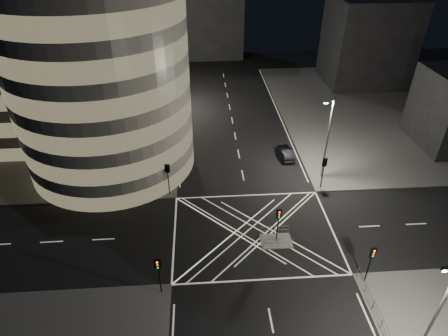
{
  "coord_description": "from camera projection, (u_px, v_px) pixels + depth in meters",
  "views": [
    {
      "loc": [
        -4.94,
        -27.48,
        26.53
      ],
      "look_at": [
        -2.52,
        7.35,
        3.0
      ],
      "focal_mm": 30.0,
      "sensor_mm": 36.0,
      "label": 1
    }
  ],
  "objects": [
    {
      "name": "street_lamp_right_near",
      "position": [
        435.0,
        315.0,
        23.71
      ],
      "size": [
        1.25,
        0.25,
        10.0
      ],
      "color": "slate",
      "rests_on": "sidewalk_near_right"
    },
    {
      "name": "traffic_signal_fl",
      "position": [
        168.0,
        174.0,
        41.34
      ],
      "size": [
        0.55,
        0.22,
        4.0
      ],
      "color": "black",
      "rests_on": "sidewalk_far_left"
    },
    {
      "name": "sidewalk_far_right",
      "position": [
        406.0,
        109.0,
        61.81
      ],
      "size": [
        42.0,
        42.0,
        0.15
      ],
      "primitive_type": "cube",
      "color": "#514F4C",
      "rests_on": "ground"
    },
    {
      "name": "sidewalk_far_left",
      "position": [
        47.0,
        120.0,
        58.47
      ],
      "size": [
        42.0,
        42.0,
        0.15
      ],
      "primitive_type": "cube",
      "color": "#514F4C",
      "rests_on": "ground"
    },
    {
      "name": "railing_island_south",
      "position": [
        278.0,
        243.0,
        35.58
      ],
      "size": [
        2.8,
        0.06,
        1.1
      ],
      "primitive_type": "cube",
      "color": "slate",
      "rests_on": "central_island"
    },
    {
      "name": "traffic_signal_nl",
      "position": [
        158.0,
        270.0,
        30.08
      ],
      "size": [
        0.55,
        0.22,
        4.0
      ],
      "color": "black",
      "rests_on": "sidewalk_near_left"
    },
    {
      "name": "tree_a",
      "position": [
        153.0,
        155.0,
        42.4
      ],
      "size": [
        4.21,
        4.21,
        6.37
      ],
      "color": "black",
      "rests_on": "sidewalk_far_left"
    },
    {
      "name": "sedan",
      "position": [
        286.0,
        153.0,
        49.24
      ],
      "size": [
        1.75,
        4.29,
        1.38
      ],
      "primitive_type": "imported",
      "rotation": [
        0.0,
        0.0,
        3.21
      ],
      "color": "black",
      "rests_on": "ground"
    },
    {
      "name": "tree_d",
      "position": [
        163.0,
        87.0,
        56.79
      ],
      "size": [
        5.25,
        5.25,
        7.87
      ],
      "color": "black",
      "rests_on": "sidewalk_far_left"
    },
    {
      "name": "ground",
      "position": [
        254.0,
        232.0,
        37.84
      ],
      "size": [
        120.0,
        120.0,
        0.0
      ],
      "primitive_type": "plane",
      "color": "black",
      "rests_on": "ground"
    },
    {
      "name": "traffic_signal_nr",
      "position": [
        371.0,
        258.0,
        31.1
      ],
      "size": [
        0.55,
        0.22,
        4.0
      ],
      "color": "black",
      "rests_on": "sidewalk_near_right"
    },
    {
      "name": "traffic_signal_fr",
      "position": [
        324.0,
        167.0,
        42.35
      ],
      "size": [
        0.55,
        0.22,
        4.0
      ],
      "color": "black",
      "rests_on": "sidewalk_far_right"
    },
    {
      "name": "street_lamp_left_near",
      "position": [
        163.0,
        131.0,
        44.13
      ],
      "size": [
        1.25,
        0.25,
        10.0
      ],
      "color": "slate",
      "rests_on": "sidewalk_far_left"
    },
    {
      "name": "railing_island_north",
      "position": [
        275.0,
        230.0,
        37.07
      ],
      "size": [
        2.8,
        0.06,
        1.1
      ],
      "primitive_type": "cube",
      "color": "slate",
      "rests_on": "central_island"
    },
    {
      "name": "office_block_rear",
      "position": [
        99.0,
        23.0,
        65.1
      ],
      "size": [
        24.0,
        16.0,
        22.0
      ],
      "primitive_type": "cube",
      "color": "gray",
      "rests_on": "sidewalk_far_left"
    },
    {
      "name": "building_far_end",
      "position": [
        201.0,
        14.0,
        80.57
      ],
      "size": [
        18.0,
        8.0,
        18.0
      ],
      "primitive_type": "cube",
      "color": "black",
      "rests_on": "ground"
    },
    {
      "name": "railing_near_right",
      "position": [
        387.0,
        333.0,
        27.88
      ],
      "size": [
        0.06,
        11.7,
        1.1
      ],
      "primitive_type": "cube",
      "color": "slate",
      "rests_on": "sidewalk_near_right"
    },
    {
      "name": "building_right_far",
      "position": [
        367.0,
        41.0,
        68.16
      ],
      "size": [
        14.0,
        12.0,
        15.0
      ],
      "primitive_type": "cube",
      "color": "black",
      "rests_on": "sidewalk_far_right"
    },
    {
      "name": "street_lamp_left_far",
      "position": [
        170.0,
        76.0,
        59.03
      ],
      "size": [
        1.25,
        0.25,
        10.0
      ],
      "color": "slate",
      "rests_on": "sidewalk_far_left"
    },
    {
      "name": "tree_b",
      "position": [
        156.0,
        125.0,
        46.98
      ],
      "size": [
        4.52,
        4.52,
        7.24
      ],
      "color": "black",
      "rests_on": "sidewalk_far_left"
    },
    {
      "name": "tree_c",
      "position": [
        160.0,
        103.0,
        51.78
      ],
      "size": [
        4.76,
        4.76,
        7.66
      ],
      "color": "black",
      "rests_on": "sidewalk_far_left"
    },
    {
      "name": "office_tower_curved",
      "position": [
        67.0,
        55.0,
        45.08
      ],
      "size": [
        30.0,
        29.0,
        27.2
      ],
      "color": "gray",
      "rests_on": "sidewalk_far_left"
    },
    {
      "name": "central_island",
      "position": [
        276.0,
        241.0,
        36.68
      ],
      "size": [
        3.0,
        2.0,
        0.15
      ],
      "primitive_type": "cube",
      "color": "slate",
      "rests_on": "ground"
    },
    {
      "name": "street_lamp_right_far",
      "position": [
        327.0,
        137.0,
        42.74
      ],
      "size": [
        1.25,
        0.25,
        10.0
      ],
      "color": "slate",
      "rests_on": "sidewalk_far_right"
    },
    {
      "name": "tree_e",
      "position": [
        165.0,
        77.0,
        62.09
      ],
      "size": [
        3.46,
        3.46,
        6.25
      ],
      "color": "black",
      "rests_on": "sidewalk_far_left"
    },
    {
      "name": "traffic_signal_island",
      "position": [
        278.0,
        219.0,
        35.09
      ],
      "size": [
        0.55,
        0.22,
        4.0
      ],
      "color": "black",
      "rests_on": "central_island"
    }
  ]
}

